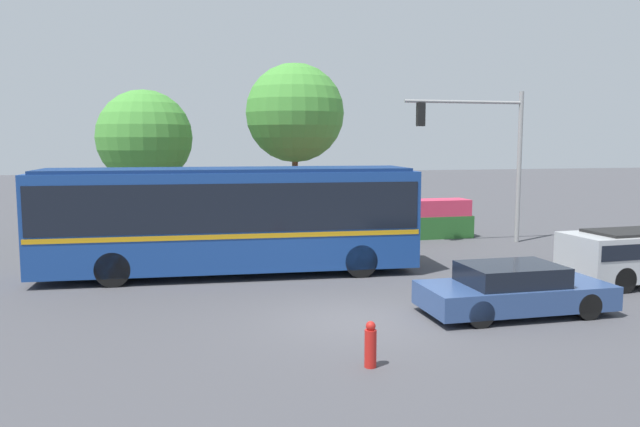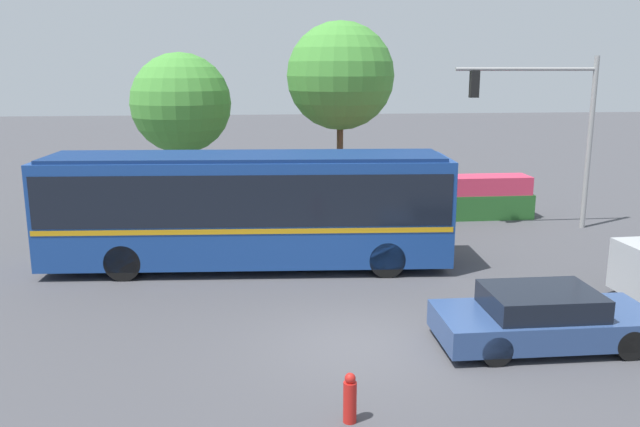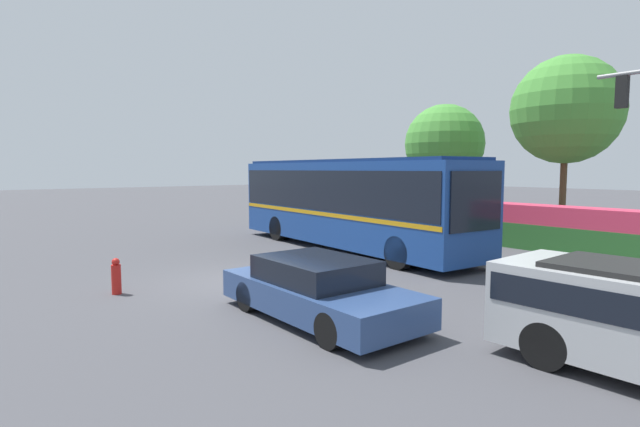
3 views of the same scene
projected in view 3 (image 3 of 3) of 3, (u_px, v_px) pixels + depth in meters
ground_plane at (242, 281)px, 12.89m from camera, size 140.00×140.00×0.00m
city_bus at (348, 198)px, 18.04m from camera, size 11.61×3.25×3.29m
sedan_foreground at (318, 290)px, 9.61m from camera, size 4.49×1.92×1.20m
flowering_hedge at (570, 230)px, 17.14m from camera, size 10.52×1.26×1.63m
street_tree_left at (444, 144)px, 25.47m from camera, size 4.08×4.08×6.30m
street_tree_centre at (566, 110)px, 19.94m from camera, size 4.37×4.37×7.54m
fire_hydrant at (116, 277)px, 11.53m from camera, size 0.22×0.22×0.86m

